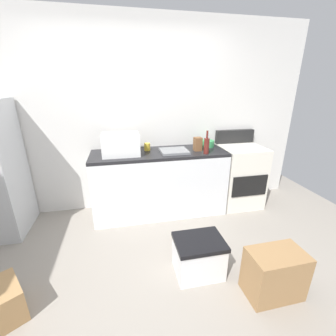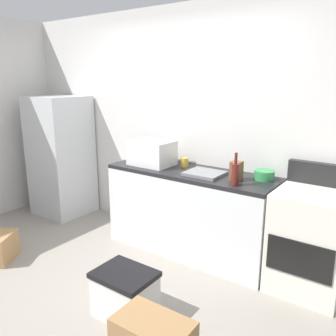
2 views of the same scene
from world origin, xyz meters
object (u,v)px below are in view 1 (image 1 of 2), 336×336
(coffee_mug, at_px, (147,147))
(cardboard_box_medium, at_px, (274,274))
(stove_oven, at_px, (239,175))
(knife_block, at_px, (198,144))
(mixing_bowl, at_px, (208,144))
(microwave, at_px, (121,144))
(wine_bottle, at_px, (207,145))
(storage_bin, at_px, (199,256))

(coffee_mug, bearing_deg, cardboard_box_medium, -62.70)
(stove_oven, bearing_deg, knife_block, -176.17)
(stove_oven, distance_m, mixing_bowl, 0.69)
(microwave, xyz_separation_m, wine_bottle, (1.08, -0.18, -0.03))
(stove_oven, distance_m, storage_bin, 1.64)
(knife_block, height_order, cardboard_box_medium, knife_block)
(microwave, height_order, cardboard_box_medium, microwave)
(coffee_mug, bearing_deg, stove_oven, -4.10)
(wine_bottle, distance_m, coffee_mug, 0.80)
(microwave, bearing_deg, coffee_mug, 20.14)
(knife_block, relative_size, mixing_bowl, 0.95)
(mixing_bowl, height_order, cardboard_box_medium, mixing_bowl)
(microwave, bearing_deg, stove_oven, 0.99)
(mixing_bowl, bearing_deg, storage_bin, -112.90)
(wine_bottle, xyz_separation_m, mixing_bowl, (0.15, 0.33, -0.06))
(knife_block, distance_m, mixing_bowl, 0.27)
(wine_bottle, bearing_deg, coffee_mug, 157.29)
(cardboard_box_medium, bearing_deg, knife_block, 97.35)
(knife_block, relative_size, storage_bin, 0.39)
(stove_oven, bearing_deg, storage_bin, -130.75)
(stove_oven, xyz_separation_m, microwave, (-1.71, -0.03, 0.57))
(knife_block, bearing_deg, wine_bottle, -68.77)
(cardboard_box_medium, bearing_deg, microwave, 128.02)
(knife_block, distance_m, storage_bin, 1.47)
(microwave, relative_size, coffee_mug, 4.60)
(cardboard_box_medium, bearing_deg, mixing_bowl, 89.60)
(wine_bottle, xyz_separation_m, storage_bin, (-0.42, -1.02, -0.82))
(stove_oven, xyz_separation_m, coffee_mug, (-1.37, 0.10, 0.48))
(knife_block, xyz_separation_m, mixing_bowl, (0.21, 0.17, -0.04))
(microwave, distance_m, wine_bottle, 1.10)
(mixing_bowl, xyz_separation_m, cardboard_box_medium, (-0.01, -1.71, -0.73))
(cardboard_box_medium, height_order, storage_bin, cardboard_box_medium)
(coffee_mug, bearing_deg, wine_bottle, -22.71)
(cardboard_box_medium, xyz_separation_m, storage_bin, (-0.56, 0.36, -0.02))
(coffee_mug, xyz_separation_m, cardboard_box_medium, (0.87, -1.68, -0.73))
(mixing_bowl, relative_size, cardboard_box_medium, 0.40)
(stove_oven, distance_m, wine_bottle, 0.86)
(mixing_bowl, distance_m, storage_bin, 1.65)
(coffee_mug, bearing_deg, mixing_bowl, 1.69)
(wine_bottle, distance_m, knife_block, 0.18)
(cardboard_box_medium, distance_m, storage_bin, 0.66)
(wine_bottle, bearing_deg, microwave, 170.58)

